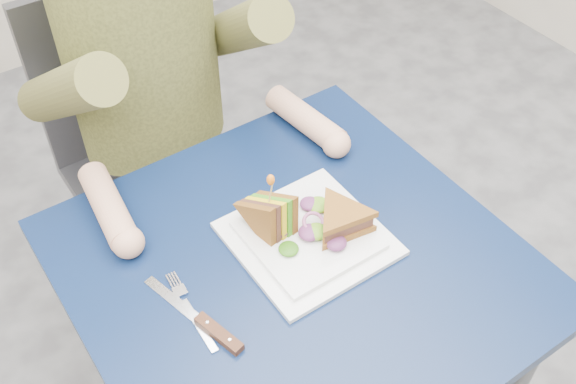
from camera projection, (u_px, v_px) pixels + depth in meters
table at (295, 289)px, 1.25m from camera, size 0.75×0.75×0.73m
chair at (144, 137)px, 1.72m from camera, size 0.42×0.40×0.93m
diner at (140, 29)px, 1.39m from camera, size 0.54×0.59×0.74m
plate at (308, 237)px, 1.22m from camera, size 0.26×0.26×0.02m
sandwich_flat at (342, 220)px, 1.20m from camera, size 0.15×0.15×0.05m
sandwich_upright at (272, 217)px, 1.20m from camera, size 0.08×0.13×0.13m
fork at (192, 313)px, 1.12m from camera, size 0.03×0.18×0.01m
knife at (210, 327)px, 1.09m from camera, size 0.07×0.22×0.02m
toothpick at (271, 191)px, 1.15m from camera, size 0.01×0.01×0.06m
toothpick_frill at (271, 180)px, 1.13m from camera, size 0.01×0.01×0.02m
lettuce_spill at (307, 225)px, 1.21m from camera, size 0.15×0.13×0.02m
onion_ring at (314, 222)px, 1.21m from camera, size 0.04×0.04×0.02m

